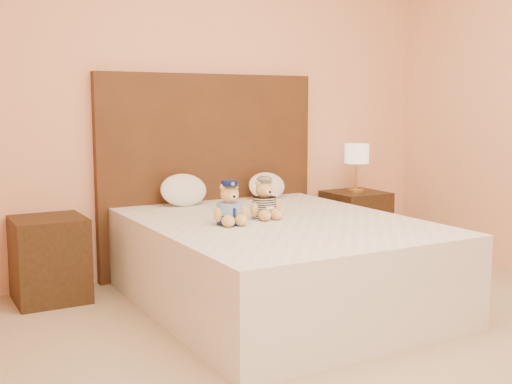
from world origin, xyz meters
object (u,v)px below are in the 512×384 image
Objects in this scene: lamp at (357,156)px; pillow_left at (184,188)px; teddy_prisoner at (264,199)px; pillow_right at (267,184)px; nightstand_right at (355,224)px; nightstand_left at (50,259)px; teddy_police at (230,203)px; bed at (277,262)px.

lamp reaches higher than pillow_left.
teddy_prisoner is 0.73× the size of pillow_left.
lamp is at bearing -2.03° from pillow_right.
nightstand_right is 2.14× the size of teddy_prisoner.
nightstand_right is (2.50, 0.00, 0.00)m from nightstand_left.
pillow_right is at bearing 0.00° from pillow_left.
pillow_right is (-0.85, 0.03, 0.39)m from nightstand_right.
teddy_police is (-1.58, -0.79, -0.17)m from lamp.
teddy_prisoner is (-0.05, 0.08, 0.40)m from bed.
nightstand_left is 1.04m from pillow_left.
lamp is 1.14× the size of pillow_left.
nightstand_left is 2.07× the size of teddy_police.
bed is 1.00m from pillow_right.
lamp is (-0.00, 0.00, 0.57)m from nightstand_right.
teddy_prisoner is (-1.30, -0.72, -0.17)m from lamp.
pillow_right is at bearing 177.97° from nightstand_right.
lamp is (2.50, 0.00, 0.57)m from nightstand_left.
nightstand_left is 1.46m from teddy_prisoner.
teddy_police is at bearing 177.86° from bed.
lamp reaches higher than teddy_prisoner.
bed is 0.53m from teddy_police.
pillow_left is at bearing 180.00° from pillow_right.
bed is 7.80× the size of teddy_prisoner.
nightstand_left is 1.70m from pillow_right.
pillow_left is at bearing 106.82° from teddy_prisoner.
nightstand_left is 2.50m from nightstand_right.
pillow_right is (0.45, 0.75, -0.02)m from teddy_prisoner.
teddy_prisoner reaches higher than nightstand_right.
bed is 0.97m from pillow_left.
nightstand_left is at bearing 180.00° from lamp.
lamp is at bearing 180.00° from nightstand_right.
lamp is at bearing 29.68° from teddy_police.
pillow_left reaches higher than pillow_right.
bed is 1.48m from nightstand_left.
nightstand_right is (1.25, 0.80, -0.00)m from bed.
lamp is 0.87m from pillow_right.
nightstand_left is 1.56× the size of pillow_left.
pillow_right is at bearing 57.78° from teddy_prisoner.
teddy_prisoner is (0.28, 0.07, -0.00)m from teddy_police.
teddy_prisoner is at bearing -30.86° from nightstand_left.
nightstand_left is at bearing 148.22° from teddy_prisoner.
teddy_prisoner is at bearing -121.30° from pillow_right.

